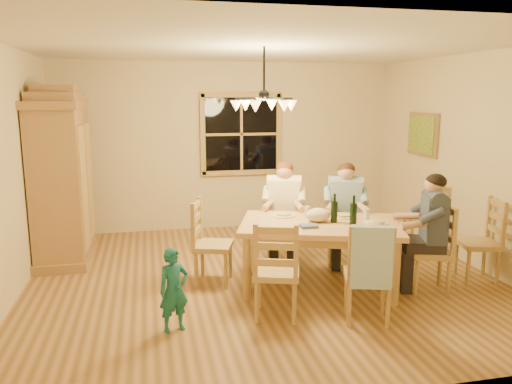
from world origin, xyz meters
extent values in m
plane|color=brown|center=(0.00, 0.00, 0.00)|extent=(5.50, 5.50, 0.00)
cube|color=white|center=(0.00, 0.00, 2.70)|extent=(5.50, 5.00, 0.02)
cube|color=beige|center=(0.00, 2.50, 1.35)|extent=(5.50, 0.02, 2.70)
cube|color=beige|center=(-2.75, 0.00, 1.35)|extent=(0.02, 5.00, 2.70)
cube|color=beige|center=(2.75, 0.00, 1.35)|extent=(0.02, 5.00, 2.70)
cube|color=black|center=(0.20, 2.48, 1.55)|extent=(1.20, 0.03, 1.20)
cube|color=tan|center=(0.20, 2.46, 1.55)|extent=(1.30, 0.06, 1.30)
cube|color=#9A6742|center=(2.72, 1.20, 1.60)|extent=(0.04, 0.78, 0.64)
cube|color=#1E6B2D|center=(2.69, 1.20, 1.60)|extent=(0.02, 0.68, 0.54)
cylinder|color=black|center=(0.00, 0.00, 2.44)|extent=(0.02, 0.02, 0.53)
sphere|color=black|center=(0.00, 0.00, 2.17)|extent=(0.12, 0.12, 0.12)
cylinder|color=black|center=(0.16, 0.00, 2.13)|extent=(0.34, 0.02, 0.02)
cone|color=#FFB259|center=(0.32, 0.00, 2.05)|extent=(0.13, 0.13, 0.12)
cylinder|color=black|center=(0.08, 0.14, 2.13)|extent=(0.19, 0.31, 0.02)
cone|color=#FFB259|center=(0.16, 0.28, 2.05)|extent=(0.13, 0.13, 0.12)
cylinder|color=black|center=(-0.08, 0.14, 2.13)|extent=(0.19, 0.31, 0.02)
cone|color=#FFB259|center=(-0.16, 0.28, 2.05)|extent=(0.13, 0.13, 0.12)
cylinder|color=black|center=(-0.16, 0.00, 2.13)|extent=(0.34, 0.02, 0.02)
cone|color=#FFB259|center=(-0.32, 0.00, 2.05)|extent=(0.13, 0.13, 0.12)
cylinder|color=black|center=(-0.08, -0.14, 2.13)|extent=(0.19, 0.31, 0.02)
cone|color=#FFB259|center=(-0.16, -0.28, 2.05)|extent=(0.13, 0.13, 0.12)
cylinder|color=black|center=(0.08, -0.14, 2.13)|extent=(0.19, 0.31, 0.02)
cone|color=#FFB259|center=(0.16, -0.28, 2.05)|extent=(0.13, 0.13, 0.12)
cube|color=#9A6742|center=(-2.43, 1.34, 1.00)|extent=(0.60, 1.30, 2.00)
cube|color=#9A6742|center=(-2.43, 1.34, 2.05)|extent=(0.66, 1.40, 0.10)
cube|color=#9A6742|center=(-2.43, 1.34, 2.15)|extent=(0.58, 1.00, 0.12)
cube|color=#9A6742|center=(-2.43, 1.34, 2.25)|extent=(0.52, 0.55, 0.10)
cube|color=tan|center=(-2.12, 1.01, 1.00)|extent=(0.03, 0.55, 1.60)
cube|color=tan|center=(-2.12, 1.67, 1.00)|extent=(0.03, 0.55, 1.60)
cube|color=#9A6742|center=(-2.43, 1.34, 0.06)|extent=(0.66, 1.40, 0.12)
cube|color=tan|center=(0.56, -0.39, 0.73)|extent=(2.00, 1.56, 0.06)
cube|color=tan|center=(0.56, -0.39, 0.65)|extent=(1.82, 1.38, 0.10)
cylinder|color=tan|center=(-0.32, -0.57, 0.35)|extent=(0.09, 0.09, 0.70)
cylinder|color=tan|center=(1.17, -1.05, 0.35)|extent=(0.09, 0.09, 0.70)
cylinder|color=tan|center=(-0.05, 0.26, 0.35)|extent=(0.09, 0.09, 0.70)
cylinder|color=tan|center=(1.44, -0.22, 0.35)|extent=(0.09, 0.09, 0.70)
cube|color=tan|center=(0.40, 0.53, 0.45)|extent=(0.55, 0.53, 0.06)
cube|color=tan|center=(0.40, 0.53, 0.72)|extent=(0.38, 0.16, 0.54)
cube|color=tan|center=(1.14, 0.29, 0.45)|extent=(0.55, 0.53, 0.06)
cube|color=tan|center=(1.14, 0.29, 0.72)|extent=(0.38, 0.16, 0.54)
cube|color=tan|center=(-0.11, -1.05, 0.45)|extent=(0.55, 0.53, 0.06)
cube|color=tan|center=(-0.11, -1.05, 0.72)|extent=(0.38, 0.16, 0.54)
cube|color=tan|center=(0.72, -1.32, 0.45)|extent=(0.55, 0.53, 0.06)
cube|color=tan|center=(0.72, -1.32, 0.72)|extent=(0.38, 0.16, 0.54)
cube|color=tan|center=(-0.60, -0.02, 0.45)|extent=(0.53, 0.55, 0.06)
cube|color=tan|center=(-0.60, -0.02, 0.72)|extent=(0.16, 0.38, 0.54)
cube|color=tan|center=(1.72, -0.77, 0.45)|extent=(0.53, 0.55, 0.06)
cube|color=tan|center=(1.72, -0.77, 0.72)|extent=(0.16, 0.38, 0.54)
cube|color=beige|center=(0.40, 0.53, 0.84)|extent=(0.45, 0.33, 0.52)
cube|color=#262328|center=(0.40, 0.53, 0.53)|extent=(0.49, 0.52, 0.14)
sphere|color=tan|center=(0.40, 0.53, 1.22)|extent=(0.21, 0.21, 0.21)
ellipsoid|color=#592614|center=(0.40, 0.53, 1.25)|extent=(0.22, 0.22, 0.17)
cube|color=#375F99|center=(1.14, 0.29, 0.84)|extent=(0.45, 0.33, 0.52)
cube|color=#262328|center=(1.14, 0.29, 0.53)|extent=(0.49, 0.52, 0.14)
sphere|color=tan|center=(1.14, 0.29, 1.22)|extent=(0.21, 0.21, 0.21)
ellipsoid|color=#381E11|center=(1.14, 0.29, 1.25)|extent=(0.22, 0.22, 0.17)
cube|color=#3A445D|center=(1.72, -0.77, 0.84)|extent=(0.33, 0.45, 0.52)
cube|color=#262328|center=(1.72, -0.77, 0.53)|extent=(0.52, 0.49, 0.14)
sphere|color=tan|center=(1.72, -0.77, 1.22)|extent=(0.21, 0.21, 0.21)
ellipsoid|color=black|center=(1.72, -0.77, 1.25)|extent=(0.22, 0.22, 0.17)
cube|color=#92ADC6|center=(0.66, -1.50, 0.70)|extent=(0.39, 0.21, 0.58)
cylinder|color=black|center=(0.72, -0.42, 0.93)|extent=(0.08, 0.08, 0.33)
cylinder|color=black|center=(0.88, -0.57, 0.93)|extent=(0.08, 0.08, 0.33)
cylinder|color=white|center=(0.24, -0.02, 0.77)|extent=(0.26, 0.26, 0.02)
cylinder|color=white|center=(0.90, -0.22, 0.77)|extent=(0.26, 0.26, 0.02)
cylinder|color=white|center=(1.15, -0.58, 0.77)|extent=(0.26, 0.26, 0.02)
cylinder|color=silver|center=(0.49, -0.16, 0.83)|extent=(0.06, 0.06, 0.14)
cylinder|color=silver|center=(1.10, -0.43, 0.83)|extent=(0.06, 0.06, 0.14)
ellipsoid|color=tan|center=(1.01, -0.83, 0.82)|extent=(0.20, 0.20, 0.11)
cube|color=#4D5C8D|center=(0.37, -0.57, 0.78)|extent=(0.21, 0.19, 0.03)
ellipsoid|color=beige|center=(0.55, -0.34, 0.84)|extent=(0.28, 0.22, 0.15)
imported|color=#196973|center=(-1.12, -1.14, 0.40)|extent=(0.33, 0.27, 0.79)
cube|color=tan|center=(2.45, -0.60, 0.45)|extent=(0.51, 0.52, 0.06)
cube|color=tan|center=(2.45, -0.60, 0.72)|extent=(0.13, 0.38, 0.54)
cube|color=tan|center=(2.45, 0.67, 0.45)|extent=(0.51, 0.52, 0.06)
cube|color=tan|center=(2.45, 0.67, 0.72)|extent=(0.13, 0.38, 0.54)
camera|label=1|loc=(-1.31, -5.55, 2.15)|focal=35.00mm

